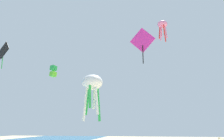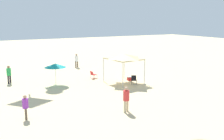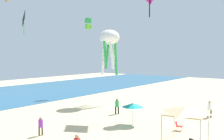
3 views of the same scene
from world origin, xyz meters
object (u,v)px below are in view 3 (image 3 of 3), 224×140
Objects in this scene: canopy_tent at (186,110)px; kite_octopus_white at (109,40)px; kite_diamond_black at (24,19)px; kite_box_green at (88,24)px; person_beachcomber at (117,105)px; folding_chair_left_of_tent at (178,125)px; beach_umbrella at (133,105)px; person_kite_handler at (210,108)px; person_far_stroller at (41,125)px.

kite_octopus_white is at bearing 56.51° from canopy_tent.
kite_box_green reaches higher than kite_diamond_black.
person_beachcomber is 0.96× the size of kite_box_green.
person_beachcomber is 17.35m from kite_diamond_black.
folding_chair_left_of_tent is at bearing 39.73° from kite_diamond_black.
kite_diamond_black reaches higher than person_beachcomber.
kite_diamond_black is at bearing 85.37° from canopy_tent.
kite_diamond_black is 1.73× the size of kite_box_green.
folding_chair_left_of_tent is at bearing -2.69° from kite_box_green.
beach_umbrella is (2.42, 6.36, -0.73)m from canopy_tent.
beach_umbrella is 1.17× the size of person_beachcomber.
canopy_tent is 6.84m from beach_umbrella.
kite_octopus_white is (7.64, 8.84, 7.14)m from beach_umbrella.
person_kite_handler is at bearing 160.10° from person_beachcomber.
kite_box_green is (4.14, 7.85, 3.26)m from kite_octopus_white.
beach_umbrella is 22.93m from kite_box_green.
beach_umbrella is 1.33× the size of person_far_stroller.
canopy_tent is 28.75m from kite_box_green.
canopy_tent is 0.57× the size of kite_octopus_white.
beach_umbrella is at bearing -128.11° from kite_octopus_white.
canopy_tent is 4.37m from folding_chair_left_of_tent.
kite_box_green is (14.20, 23.05, 9.67)m from canopy_tent.
folding_chair_left_of_tent is at bearing -79.62° from beach_umbrella.
canopy_tent is 19.32m from kite_octopus_white.
canopy_tent is 2.24× the size of person_far_stroller.
kite_diamond_black is 12.32m from kite_box_green.
beach_umbrella is 0.34× the size of kite_octopus_white.
kite_box_green is at bearing 123.84° from kite_diamond_black.
canopy_tent is 1.69× the size of beach_umbrella.
person_beachcomber is at bearing -132.00° from kite_octopus_white.
person_far_stroller is at bearing -160.92° from kite_octopus_white.
kite_octopus_white is at bearing 25.00° from person_far_stroller.
canopy_tent is at bearing -159.65° from folding_chair_left_of_tent.
kite_octopus_white is at bearing -92.60° from person_beachcomber.
kite_octopus_white is at bearing 49.15° from beach_umbrella.
kite_octopus_white reaches higher than person_beachcomber.
beach_umbrella is 4.72m from folding_chair_left_of_tent.
person_kite_handler is 1.02× the size of person_beachcomber.
kite_box_green is at bearing 41.01° from person_far_stroller.
beach_umbrella is at bearing 69.20° from canopy_tent.
kite_box_green is at bearing 54.77° from beach_umbrella.
person_kite_handler reaches higher than folding_chair_left_of_tent.
person_beachcomber is (5.21, 10.31, -1.61)m from canopy_tent.
kite_octopus_white is at bearing 51.91° from folding_chair_left_of_tent.
person_beachcomber is (10.50, -0.39, 0.12)m from person_far_stroller.
person_far_stroller is (-7.71, 4.34, -1.00)m from beach_umbrella.
person_kite_handler is (10.05, 1.20, -1.59)m from canopy_tent.
kite_diamond_black is (7.20, 12.87, 10.82)m from person_far_stroller.
kite_box_green is at bearing 144.85° from person_kite_handler.
canopy_tent is at bearing -110.80° from beach_umbrella.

